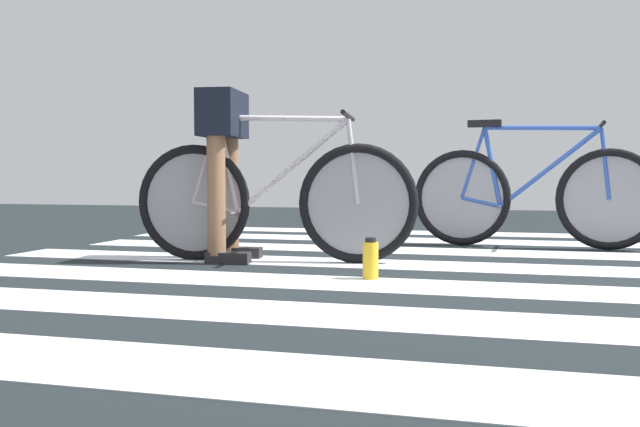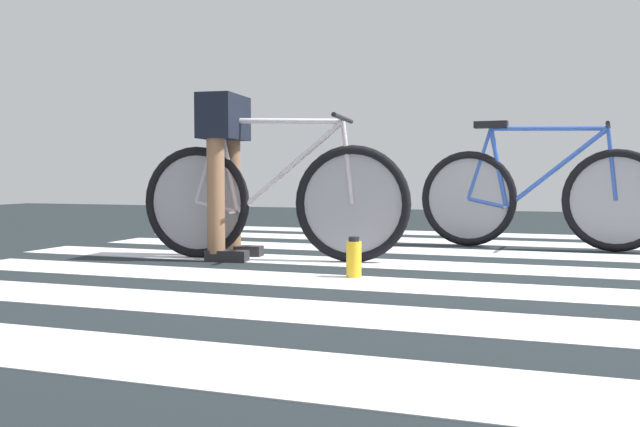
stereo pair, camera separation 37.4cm
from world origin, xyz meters
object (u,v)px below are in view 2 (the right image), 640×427
at_px(bicycle_2_of_2, 538,196).
at_px(water_bottle, 354,258).
at_px(cyclist_1_of_2, 225,153).
at_px(bicycle_1_of_2, 272,199).

relative_size(bicycle_2_of_2, water_bottle, 8.12).
bearing_deg(bicycle_2_of_2, cyclist_1_of_2, -141.25).
height_order(bicycle_1_of_2, water_bottle, bicycle_1_of_2).
bearing_deg(water_bottle, bicycle_1_of_2, 141.60).
bearing_deg(bicycle_1_of_2, cyclist_1_of_2, -180.00).
bearing_deg(bicycle_2_of_2, bicycle_1_of_2, -136.95).
distance_m(cyclist_1_of_2, bicycle_2_of_2, 2.28).
height_order(bicycle_1_of_2, cyclist_1_of_2, cyclist_1_of_2).
height_order(cyclist_1_of_2, water_bottle, cyclist_1_of_2).
distance_m(bicycle_1_of_2, water_bottle, 0.94).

